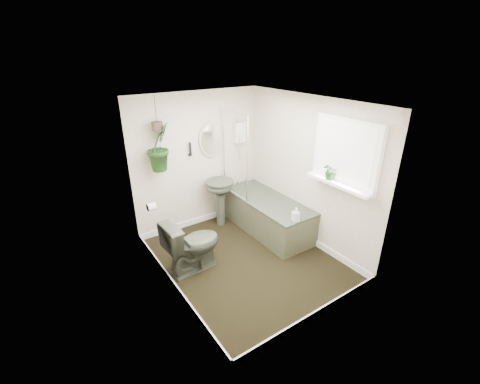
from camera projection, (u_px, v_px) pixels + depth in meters
floor at (246, 260)px, 4.81m from camera, size 2.30×2.80×0.02m
ceiling at (247, 101)px, 3.86m from camera, size 2.30×2.80×0.02m
wall_back at (198, 161)px, 5.40m from camera, size 2.30×0.02×2.30m
wall_front at (326, 235)px, 3.27m from camera, size 2.30×0.02×2.30m
wall_left at (165, 211)px, 3.74m from camera, size 0.02×2.80×2.30m
wall_right at (308, 172)px, 4.93m from camera, size 0.02×2.80×2.30m
skirting at (246, 256)px, 4.79m from camera, size 2.30×2.80×0.10m
bathtub at (267, 215)px, 5.47m from camera, size 0.72×1.72×0.58m
bath_screen at (235, 155)px, 5.27m from camera, size 0.04×0.72×1.40m
shower_box at (240, 132)px, 5.59m from camera, size 0.20×0.10×0.35m
oval_mirror at (211, 139)px, 5.35m from camera, size 0.46×0.03×0.62m
wall_sconce at (190, 149)px, 5.18m from camera, size 0.04×0.04×0.22m
toilet_roll_holder at (151, 207)px, 4.40m from camera, size 0.11×0.11×0.11m
window_recess at (346, 153)px, 4.16m from camera, size 0.08×1.00×0.90m
window_sill at (338, 184)px, 4.30m from camera, size 0.18×1.00×0.04m
window_blinds at (344, 153)px, 4.14m from camera, size 0.01×0.86×0.76m
toilet at (193, 244)px, 4.45m from camera, size 0.82×0.50×0.81m
pedestal_sink at (220, 203)px, 5.62m from camera, size 0.52×0.45×0.83m
sill_plant at (331, 170)px, 4.35m from camera, size 0.28×0.26×0.26m
hanging_plant at (159, 147)px, 4.75m from camera, size 0.51×0.48×0.73m
soap_bottle at (296, 214)px, 4.65m from camera, size 0.13×0.13×0.21m
hanging_pot at (157, 126)px, 4.63m from camera, size 0.16×0.16×0.12m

